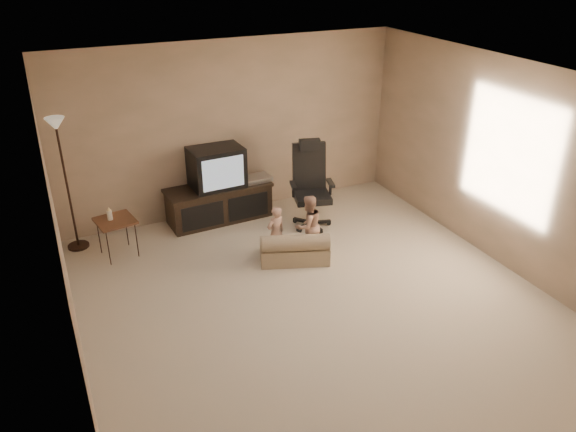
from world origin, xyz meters
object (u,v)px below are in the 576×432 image
object	(u,v)px
floor_lamp	(61,155)
toddler_right	(308,225)
child_sofa	(295,249)
side_table	(115,221)
toddler_left	(276,233)
office_chair	(311,196)
tv_stand	(219,190)

from	to	relation	value
floor_lamp	toddler_right	distance (m)	3.18
child_sofa	toddler_right	world-z (taller)	toddler_right
side_table	toddler_left	size ratio (longest dim) A/B	0.95
side_table	toddler_right	xyz separation A→B (m)	(2.24, -0.98, -0.08)
office_chair	side_table	bearing A→B (deg)	-170.04
tv_stand	side_table	distance (m)	1.58
floor_lamp	toddler_left	xyz separation A→B (m)	(2.28, -1.35, -0.93)
office_chair	toddler_right	distance (m)	0.85
office_chair	side_table	size ratio (longest dim) A/B	1.78
tv_stand	floor_lamp	world-z (taller)	floor_lamp
tv_stand	child_sofa	xyz separation A→B (m)	(0.48, -1.52, -0.28)
office_chair	tv_stand	bearing A→B (deg)	163.97
office_chair	toddler_left	size ratio (longest dim) A/B	1.69
floor_lamp	child_sofa	distance (m)	3.10
side_table	office_chair	bearing A→B (deg)	-5.28
tv_stand	child_sofa	distance (m)	1.62
toddler_left	child_sofa	bearing A→B (deg)	126.12
side_table	floor_lamp	bearing A→B (deg)	136.62
child_sofa	toddler_right	size ratio (longest dim) A/B	1.19
office_chair	side_table	distance (m)	2.66
tv_stand	floor_lamp	size ratio (longest dim) A/B	0.88
side_table	floor_lamp	world-z (taller)	floor_lamp
office_chair	child_sofa	bearing A→B (deg)	-112.28
side_table	tv_stand	bearing A→B (deg)	16.16
tv_stand	toddler_right	distance (m)	1.60
office_chair	floor_lamp	size ratio (longest dim) A/B	0.69
floor_lamp	office_chair	bearing A→B (deg)	-12.37
tv_stand	toddler_right	xyz separation A→B (m)	(0.72, -1.42, -0.05)
side_table	toddler_left	distance (m)	2.04
toddler_left	office_chair	bearing A→B (deg)	-153.20
floor_lamp	child_sofa	bearing A→B (deg)	-31.69
tv_stand	floor_lamp	distance (m)	2.15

